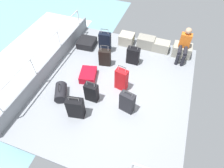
{
  "coord_description": "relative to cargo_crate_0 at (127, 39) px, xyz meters",
  "views": [
    {
      "loc": [
        1.19,
        -3.57,
        4.41
      ],
      "look_at": [
        -0.04,
        -0.16,
        0.25
      ],
      "focal_mm": 30.74,
      "sensor_mm": 36.0,
      "label": 1
    }
  ],
  "objects": [
    {
      "name": "suitcase_1",
      "position": [
        -0.32,
        -3.43,
        0.12
      ],
      "size": [
        0.46,
        0.31,
        0.75
      ],
      "color": "black",
      "rests_on": "ground_plane"
    },
    {
      "name": "cargo_crate_1",
      "position": [
        0.71,
        0.04,
        0.01
      ],
      "size": [
        0.63,
        0.39,
        0.41
      ],
      "color": "gray",
      "rests_on": "ground_plane"
    },
    {
      "name": "railing_port",
      "position": [
        -1.87,
        -2.14,
        0.58
      ],
      "size": [
        0.04,
        4.2,
        1.02
      ],
      "color": "silver",
      "rests_on": "ground_plane"
    },
    {
      "name": "suitcase_4",
      "position": [
        -0.16,
        -2.81,
        0.09
      ],
      "size": [
        0.37,
        0.22,
        0.72
      ],
      "color": "black",
      "rests_on": "ground_plane"
    },
    {
      "name": "suitcase_6",
      "position": [
        -1.33,
        -0.62,
        -0.07
      ],
      "size": [
        0.64,
        0.66,
        0.24
      ],
      "color": "black",
      "rests_on": "ground_plane"
    },
    {
      "name": "cargo_crate_2",
      "position": [
        1.26,
        0.03,
        -0.02
      ],
      "size": [
        0.61,
        0.39,
        0.35
      ],
      "color": "gray",
      "rests_on": "ground_plane"
    },
    {
      "name": "ground_plane",
      "position": [
        0.3,
        -2.14,
        -0.23
      ],
      "size": [
        4.4,
        5.2,
        0.06
      ],
      "primitive_type": "cube",
      "color": "gray"
    },
    {
      "name": "suitcase_3",
      "position": [
        -0.34,
        -1.33,
        0.09
      ],
      "size": [
        0.41,
        0.27,
        0.77
      ],
      "color": "black",
      "rests_on": "ground_plane"
    },
    {
      "name": "suitcase_5",
      "position": [
        0.5,
        -0.93,
        0.09
      ],
      "size": [
        0.41,
        0.23,
        0.69
      ],
      "color": "black",
      "rests_on": "ground_plane"
    },
    {
      "name": "suitcase_2",
      "position": [
        0.49,
        -2.13,
        0.16
      ],
      "size": [
        0.38,
        0.26,
        0.87
      ],
      "color": "red",
      "rests_on": "ground_plane"
    },
    {
      "name": "cargo_crate_3",
      "position": [
        1.98,
        0.03,
        0.0
      ],
      "size": [
        0.65,
        0.48,
        0.4
      ],
      "color": "gray",
      "rests_on": "ground_plane"
    },
    {
      "name": "suitcase_0",
      "position": [
        -0.59,
        -0.67,
        0.16
      ],
      "size": [
        0.43,
        0.27,
        0.89
      ],
      "color": "black",
      "rests_on": "ground_plane"
    },
    {
      "name": "sea_wake",
      "position": [
        -3.3,
        -2.14,
        -0.54
      ],
      "size": [
        12.0,
        12.0,
        0.01
      ],
      "color": "#6B99A8",
      "rests_on": "ground_plane"
    },
    {
      "name": "gunwale_port",
      "position": [
        -1.87,
        -2.14,
        0.03
      ],
      "size": [
        0.06,
        5.2,
        0.45
      ],
      "primitive_type": "cube",
      "color": "gray",
      "rests_on": "ground_plane"
    },
    {
      "name": "suitcase_7",
      "position": [
        0.87,
        -2.82,
        0.13
      ],
      "size": [
        0.42,
        0.28,
        0.75
      ],
      "color": "black",
      "rests_on": "ground_plane"
    },
    {
      "name": "suitcase_8",
      "position": [
        -0.6,
        -2.08,
        -0.08
      ],
      "size": [
        0.59,
        0.7,
        0.23
      ],
      "color": "#B70C1E",
      "rests_on": "ground_plane"
    },
    {
      "name": "duffel_bag",
      "position": [
        -1.03,
        -3.01,
        -0.03
      ],
      "size": [
        0.54,
        0.66,
        0.47
      ],
      "color": "black",
      "rests_on": "ground_plane"
    },
    {
      "name": "passenger_seated",
      "position": [
        1.98,
        -0.15,
        0.38
      ],
      "size": [
        0.34,
        0.66,
        1.1
      ],
      "color": "orange",
      "rests_on": "ground_plane"
    },
    {
      "name": "cargo_crate_0",
      "position": [
        0.0,
        0.0,
        0.0
      ],
      "size": [
        0.54,
        0.45,
        0.39
      ],
      "color": "#9E9989",
      "rests_on": "ground_plane"
    }
  ]
}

